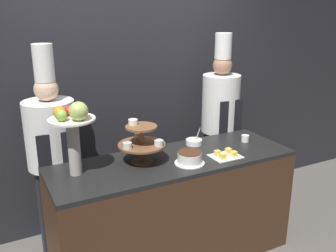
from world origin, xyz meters
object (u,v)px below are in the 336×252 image
(chef_left, at_px, (52,152))
(tiered_stand, at_px, (141,141))
(fruit_pedestal, at_px, (73,126))
(cake_square_tray, at_px, (226,155))
(chef_center_left, at_px, (220,119))
(cup_white, at_px, (245,138))
(serving_bowl_far, at_px, (194,142))
(cake_round, at_px, (190,158))

(chef_left, bearing_deg, tiered_stand, -38.17)
(fruit_pedestal, height_order, cake_square_tray, fruit_pedestal)
(chef_left, height_order, chef_center_left, chef_center_left)
(cup_white, bearing_deg, fruit_pedestal, 179.87)
(tiered_stand, distance_m, serving_bowl_far, 0.62)
(chef_center_left, bearing_deg, fruit_pedestal, -163.80)
(cup_white, relative_size, serving_bowl_far, 0.47)
(cup_white, bearing_deg, serving_bowl_far, 161.35)
(cake_square_tray, bearing_deg, cup_white, 29.97)
(cake_round, relative_size, chef_center_left, 0.13)
(tiered_stand, xyz_separation_m, cake_round, (0.33, -0.19, -0.13))
(cake_square_tray, height_order, chef_left, chef_left)
(tiered_stand, distance_m, chef_left, 0.78)
(cake_square_tray, height_order, serving_bowl_far, serving_bowl_far)
(serving_bowl_far, height_order, chef_left, chef_left)
(cup_white, xyz_separation_m, chef_center_left, (0.05, 0.47, 0.05))
(chef_center_left, bearing_deg, serving_bowl_far, -147.87)
(cake_square_tray, distance_m, chef_left, 1.43)
(serving_bowl_far, xyz_separation_m, chef_left, (-1.18, 0.31, 0.01))
(serving_bowl_far, distance_m, chef_center_left, 0.59)
(serving_bowl_far, xyz_separation_m, chef_center_left, (0.50, 0.31, 0.06))
(cup_white, xyz_separation_m, cake_square_tray, (-0.37, -0.21, -0.01))
(tiered_stand, bearing_deg, cup_white, 0.29)
(serving_bowl_far, bearing_deg, fruit_pedestal, -172.22)
(tiered_stand, bearing_deg, cake_round, -30.79)
(fruit_pedestal, xyz_separation_m, chef_left, (-0.09, 0.46, -0.35))
(cup_white, bearing_deg, cake_square_tray, -150.03)
(cup_white, bearing_deg, chef_center_left, 84.35)
(cake_square_tray, bearing_deg, tiered_stand, 162.43)
(cake_round, distance_m, cake_square_tray, 0.34)
(fruit_pedestal, height_order, serving_bowl_far, fruit_pedestal)
(fruit_pedestal, distance_m, cake_square_tray, 1.25)
(tiered_stand, height_order, chef_left, chef_left)
(chef_left, bearing_deg, fruit_pedestal, -79.53)
(cup_white, bearing_deg, chef_left, 164.06)
(tiered_stand, distance_m, cup_white, 1.04)
(chef_left, xyz_separation_m, chef_center_left, (1.68, 0.00, 0.05))
(fruit_pedestal, relative_size, cake_round, 2.36)
(cup_white, height_order, chef_left, chef_left)
(cake_round, bearing_deg, fruit_pedestal, 166.43)
(tiered_stand, bearing_deg, chef_left, 141.83)
(fruit_pedestal, distance_m, cake_round, 0.92)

